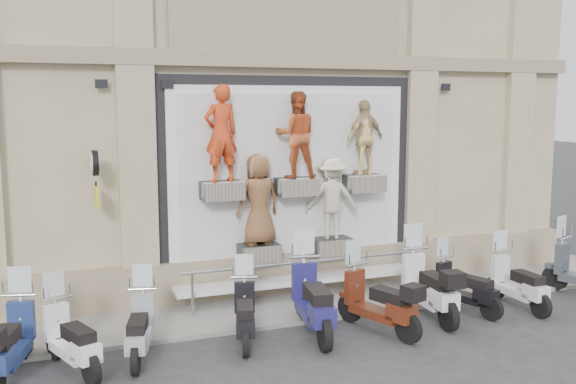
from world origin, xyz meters
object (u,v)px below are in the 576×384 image
at_px(scooter_f, 378,289).
at_px(scooter_i, 518,272).
at_px(scooter_e, 313,286).
at_px(scooter_h, 465,277).
at_px(clock_sign_bracket, 95,171).
at_px(scooter_b, 71,326).
at_px(guard_rail, 307,283).
at_px(scooter_g, 429,274).
at_px(scooter_c, 139,316).
at_px(scooter_d, 245,302).
at_px(scooter_a, 10,328).

relative_size(scooter_f, scooter_i, 1.07).
height_order(scooter_e, scooter_i, scooter_e).
bearing_deg(scooter_h, clock_sign_bracket, 147.41).
bearing_deg(scooter_h, scooter_b, 164.95).
height_order(guard_rail, scooter_b, scooter_b).
distance_m(scooter_e, scooter_g, 2.37).
bearing_deg(scooter_c, scooter_d, 17.01).
bearing_deg(scooter_i, scooter_d, 178.56).
height_order(clock_sign_bracket, scooter_i, clock_sign_bracket).
distance_m(scooter_c, scooter_i, 7.29).
relative_size(scooter_d, scooter_g, 0.83).
xyz_separation_m(guard_rail, scooter_d, (-1.72, -1.41, 0.23)).
distance_m(clock_sign_bracket, scooter_f, 5.43).
bearing_deg(scooter_h, scooter_i, -25.12).
height_order(scooter_b, scooter_i, scooter_i).
bearing_deg(clock_sign_bracket, scooter_a, -126.11).
relative_size(scooter_a, scooter_h, 1.11).
xyz_separation_m(scooter_f, scooter_g, (1.26, 0.33, 0.06)).
xyz_separation_m(guard_rail, scooter_a, (-5.34, -1.51, 0.30)).
relative_size(scooter_b, scooter_e, 0.82).
bearing_deg(scooter_a, clock_sign_bracket, 68.48).
relative_size(scooter_e, scooter_g, 1.04).
distance_m(scooter_c, scooter_d, 1.75).
bearing_deg(scooter_d, scooter_c, -161.34).
xyz_separation_m(guard_rail, scooter_f, (0.60, -1.78, 0.31)).
distance_m(scooter_a, scooter_h, 8.03).
distance_m(clock_sign_bracket, scooter_b, 3.01).
bearing_deg(scooter_h, scooter_d, 163.24).
bearing_deg(clock_sign_bracket, scooter_g, -18.41).
bearing_deg(scooter_f, scooter_d, 152.61).
xyz_separation_m(scooter_e, scooter_f, (1.11, -0.30, -0.09)).
xyz_separation_m(guard_rail, scooter_e, (-0.51, -1.48, 0.40)).
bearing_deg(scooter_h, scooter_c, 163.93).
bearing_deg(scooter_i, scooter_f, -176.21).
bearing_deg(scooter_i, scooter_e, 178.96).
bearing_deg(scooter_e, scooter_f, -6.19).
distance_m(clock_sign_bracket, scooter_i, 8.26).
distance_m(clock_sign_bracket, scooter_h, 7.18).
height_order(scooter_a, scooter_d, scooter_a).
bearing_deg(scooter_f, scooter_h, -8.63).
relative_size(scooter_f, scooter_h, 1.13).
height_order(scooter_c, scooter_i, scooter_i).
bearing_deg(scooter_g, scooter_a, -174.53).
bearing_deg(scooter_b, guard_rail, -1.25).
relative_size(scooter_c, scooter_i, 0.96).
height_order(guard_rail, scooter_d, scooter_d).
height_order(scooter_g, scooter_h, scooter_g).
bearing_deg(scooter_i, clock_sign_bracket, 165.50).
relative_size(scooter_a, scooter_g, 0.91).
xyz_separation_m(scooter_g, scooter_i, (1.96, -0.15, -0.11)).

